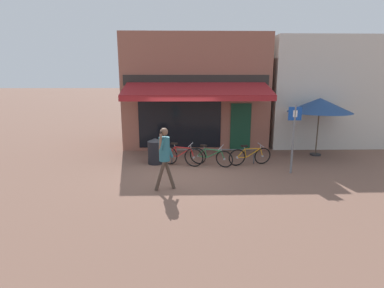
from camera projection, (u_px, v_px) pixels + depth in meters
name	position (u px, v px, depth m)	size (l,w,h in m)	color
ground_plane	(182.00, 172.00, 10.32)	(160.00, 160.00, 0.00)	brown
shop_front	(195.00, 92.00, 14.29)	(6.53, 4.85, 5.08)	#8E5647
neighbour_building	(324.00, 92.00, 14.95)	(6.05, 4.00, 4.98)	beige
bike_rack_rail	(213.00, 152.00, 11.23)	(3.21, 0.04, 0.57)	#47494F
bicycle_red	(181.00, 156.00, 11.02)	(1.65, 0.71, 0.86)	black
bicycle_green	(211.00, 157.00, 10.99)	(1.59, 0.91, 0.82)	black
bicycle_orange	(250.00, 156.00, 11.10)	(1.64, 0.51, 0.80)	black
pedestrian_adult	(164.00, 151.00, 8.51)	(0.62, 0.50, 1.84)	#47382D
litter_bin	(155.00, 151.00, 11.27)	(0.58, 0.58, 0.98)	black
parking_sign	(294.00, 132.00, 9.94)	(0.44, 0.07, 2.32)	slate
cafe_parasol	(320.00, 105.00, 12.14)	(2.54, 2.54, 2.39)	#4C3D2D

